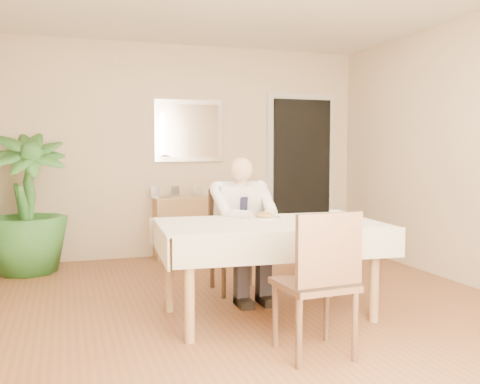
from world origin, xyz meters
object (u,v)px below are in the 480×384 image
object	(u,v)px
dining_table	(269,233)
sideboard	(193,227)
seated_man	(245,220)
coffee_mug	(336,216)
chair_far	(235,233)
chair_near	(320,276)
potted_palm	(26,203)

from	to	relation	value
dining_table	sideboard	size ratio (longest dim) A/B	1.93
seated_man	coffee_mug	world-z (taller)	seated_man
chair_far	chair_near	world-z (taller)	chair_far
chair_far	sideboard	distance (m)	1.62
dining_table	chair_far	world-z (taller)	chair_far
chair_near	coffee_mug	distance (m)	0.94
chair_near	chair_far	bearing A→B (deg)	85.65
seated_man	sideboard	bearing A→B (deg)	91.07
chair_far	coffee_mug	bearing A→B (deg)	-68.61
chair_near	sideboard	world-z (taller)	chair_near
seated_man	coffee_mug	size ratio (longest dim) A/B	10.97
dining_table	potted_palm	size ratio (longest dim) A/B	1.19
potted_palm	chair_far	bearing A→B (deg)	-34.93
coffee_mug	sideboard	world-z (taller)	coffee_mug
dining_table	seated_man	world-z (taller)	seated_man
chair_far	coffee_mug	distance (m)	1.18
chair_far	chair_near	xyz separation A→B (m)	(-0.00, -1.78, -0.00)
chair_far	coffee_mug	xyz separation A→B (m)	(0.50, -1.04, 0.26)
chair_far	chair_near	size ratio (longest dim) A/B	1.01
coffee_mug	potted_palm	size ratio (longest dim) A/B	0.08
dining_table	potted_palm	bearing A→B (deg)	134.50
coffee_mug	potted_palm	distance (m)	3.38
chair_near	potted_palm	world-z (taller)	potted_palm
chair_far	seated_man	xyz separation A→B (m)	(-0.00, -0.29, 0.16)
chair_near	coffee_mug	size ratio (longest dim) A/B	8.27
sideboard	chair_far	bearing A→B (deg)	-90.60
coffee_mug	sideboard	size ratio (longest dim) A/B	0.12
dining_table	coffee_mug	distance (m)	0.54
seated_man	potted_palm	xyz separation A→B (m)	(-1.90, 1.62, 0.06)
sideboard	potted_palm	size ratio (longest dim) A/B	0.61
chair_near	sideboard	xyz separation A→B (m)	(-0.03, 3.39, -0.16)
sideboard	potted_palm	distance (m)	1.93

